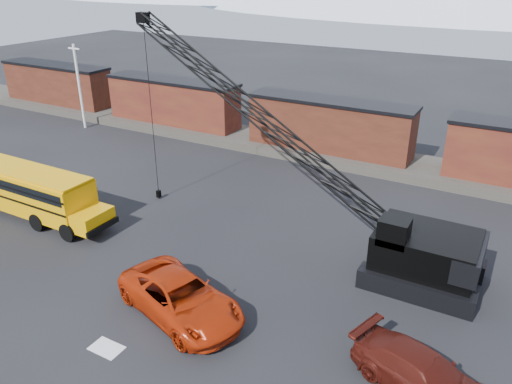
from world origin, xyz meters
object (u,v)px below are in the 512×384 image
school_bus (29,190)px  red_pickup (181,298)px  maroon_suv (423,375)px  crawler_crane (275,130)px

school_bus → red_pickup: size_ratio=1.74×
red_pickup → maroon_suv: bearing=-68.3°
school_bus → red_pickup: (14.27, -3.36, -0.86)m
red_pickup → crawler_crane: bearing=16.1°
maroon_suv → crawler_crane: 14.26m
maroon_suv → red_pickup: bearing=112.1°
crawler_crane → red_pickup: bearing=-91.5°
red_pickup → crawler_crane: size_ratio=0.32×
school_bus → crawler_crane: size_ratio=0.55×
school_bus → maroon_suv: (24.87, -2.61, -0.98)m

